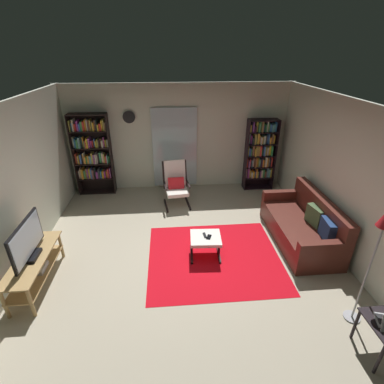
{
  "coord_description": "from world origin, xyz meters",
  "views": [
    {
      "loc": [
        -0.26,
        -4.1,
        3.32
      ],
      "look_at": [
        0.15,
        0.68,
        0.9
      ],
      "focal_mm": 26.99,
      "sensor_mm": 36.0,
      "label": 1
    }
  ],
  "objects_px": {
    "tv_remote": "(205,235)",
    "ottoman": "(206,240)",
    "bookshelf_near_tv": "(92,152)",
    "wall_clock": "(129,117)",
    "lounge_armchair": "(176,183)",
    "leather_sofa": "(303,226)",
    "floor_lamp_by_sofa": "(381,234)",
    "bookshelf_near_sofa": "(260,152)",
    "tv_stand": "(35,266)",
    "cell_phone": "(209,237)",
    "television": "(27,242)"
  },
  "relations": [
    {
      "from": "tv_remote",
      "to": "ottoman",
      "type": "bearing_deg",
      "value": -75.29
    },
    {
      "from": "bookshelf_near_tv",
      "to": "wall_clock",
      "type": "distance_m",
      "value": 1.23
    },
    {
      "from": "lounge_armchair",
      "to": "ottoman",
      "type": "relative_size",
      "value": 1.87
    },
    {
      "from": "leather_sofa",
      "to": "floor_lamp_by_sofa",
      "type": "relative_size",
      "value": 1.12
    },
    {
      "from": "tv_remote",
      "to": "bookshelf_near_sofa",
      "type": "bearing_deg",
      "value": 50.83
    },
    {
      "from": "lounge_armchair",
      "to": "floor_lamp_by_sofa",
      "type": "height_order",
      "value": "floor_lamp_by_sofa"
    },
    {
      "from": "bookshelf_near_tv",
      "to": "bookshelf_near_sofa",
      "type": "distance_m",
      "value": 4.11
    },
    {
      "from": "leather_sofa",
      "to": "tv_stand",
      "type": "bearing_deg",
      "value": -170.58
    },
    {
      "from": "tv_remote",
      "to": "cell_phone",
      "type": "bearing_deg",
      "value": -44.19
    },
    {
      "from": "leather_sofa",
      "to": "cell_phone",
      "type": "distance_m",
      "value": 1.87
    },
    {
      "from": "cell_phone",
      "to": "floor_lamp_by_sofa",
      "type": "bearing_deg",
      "value": -18.37
    },
    {
      "from": "leather_sofa",
      "to": "floor_lamp_by_sofa",
      "type": "xyz_separation_m",
      "value": [
        -0.06,
        -1.79,
        1.07
      ]
    },
    {
      "from": "bookshelf_near_sofa",
      "to": "ottoman",
      "type": "bearing_deg",
      "value": -122.49
    },
    {
      "from": "floor_lamp_by_sofa",
      "to": "bookshelf_near_tv",
      "type": "bearing_deg",
      "value": 135.05
    },
    {
      "from": "lounge_armchair",
      "to": "television",
      "type": "bearing_deg",
      "value": -132.61
    },
    {
      "from": "bookshelf_near_tv",
      "to": "leather_sofa",
      "type": "xyz_separation_m",
      "value": [
        4.3,
        -2.45,
        -0.75
      ]
    },
    {
      "from": "television",
      "to": "lounge_armchair",
      "type": "bearing_deg",
      "value": 47.39
    },
    {
      "from": "television",
      "to": "bookshelf_near_sofa",
      "type": "height_order",
      "value": "bookshelf_near_sofa"
    },
    {
      "from": "lounge_armchair",
      "to": "wall_clock",
      "type": "relative_size",
      "value": 3.53
    },
    {
      "from": "bookshelf_near_tv",
      "to": "ottoman",
      "type": "relative_size",
      "value": 3.61
    },
    {
      "from": "tv_remote",
      "to": "wall_clock",
      "type": "height_order",
      "value": "wall_clock"
    },
    {
      "from": "tv_stand",
      "to": "wall_clock",
      "type": "height_order",
      "value": "wall_clock"
    },
    {
      "from": "television",
      "to": "floor_lamp_by_sofa",
      "type": "distance_m",
      "value": 4.66
    },
    {
      "from": "cell_phone",
      "to": "lounge_armchair",
      "type": "bearing_deg",
      "value": 125.02
    },
    {
      "from": "bookshelf_near_tv",
      "to": "floor_lamp_by_sofa",
      "type": "bearing_deg",
      "value": -44.95
    },
    {
      "from": "leather_sofa",
      "to": "tv_remote",
      "type": "height_order",
      "value": "leather_sofa"
    },
    {
      "from": "lounge_armchair",
      "to": "tv_remote",
      "type": "height_order",
      "value": "lounge_armchair"
    },
    {
      "from": "bookshelf_near_tv",
      "to": "lounge_armchair",
      "type": "xyz_separation_m",
      "value": [
        1.97,
        -0.78,
        -0.53
      ]
    },
    {
      "from": "tv_remote",
      "to": "wall_clock",
      "type": "bearing_deg",
      "value": 111.01
    },
    {
      "from": "bookshelf_near_tv",
      "to": "bookshelf_near_sofa",
      "type": "relative_size",
      "value": 1.11
    },
    {
      "from": "wall_clock",
      "to": "bookshelf_near_sofa",
      "type": "bearing_deg",
      "value": -3.84
    },
    {
      "from": "bookshelf_near_sofa",
      "to": "wall_clock",
      "type": "xyz_separation_m",
      "value": [
        -3.17,
        0.21,
        0.89
      ]
    },
    {
      "from": "television",
      "to": "cell_phone",
      "type": "height_order",
      "value": "television"
    },
    {
      "from": "leather_sofa",
      "to": "ottoman",
      "type": "distance_m",
      "value": 1.92
    },
    {
      "from": "television",
      "to": "bookshelf_near_tv",
      "type": "distance_m",
      "value": 3.23
    },
    {
      "from": "leather_sofa",
      "to": "tv_remote",
      "type": "xyz_separation_m",
      "value": [
        -1.9,
        -0.28,
        0.1
      ]
    },
    {
      "from": "bookshelf_near_tv",
      "to": "tv_stand",
      "type": "bearing_deg",
      "value": -94.64
    },
    {
      "from": "lounge_armchair",
      "to": "ottoman",
      "type": "height_order",
      "value": "lounge_armchair"
    },
    {
      "from": "tv_stand",
      "to": "ottoman",
      "type": "bearing_deg",
      "value": 9.55
    },
    {
      "from": "tv_stand",
      "to": "cell_phone",
      "type": "xyz_separation_m",
      "value": [
        2.73,
        0.43,
        0.06
      ]
    },
    {
      "from": "tv_remote",
      "to": "bookshelf_near_tv",
      "type": "bearing_deg",
      "value": 125.23
    },
    {
      "from": "ottoman",
      "to": "tv_remote",
      "type": "distance_m",
      "value": 0.09
    },
    {
      "from": "floor_lamp_by_sofa",
      "to": "wall_clock",
      "type": "height_order",
      "value": "wall_clock"
    },
    {
      "from": "television",
      "to": "leather_sofa",
      "type": "xyz_separation_m",
      "value": [
        4.56,
        0.76,
        -0.49
      ]
    },
    {
      "from": "television",
      "to": "floor_lamp_by_sofa",
      "type": "height_order",
      "value": "floor_lamp_by_sofa"
    },
    {
      "from": "floor_lamp_by_sofa",
      "to": "cell_phone",
      "type": "bearing_deg",
      "value": 140.54
    },
    {
      "from": "wall_clock",
      "to": "tv_remote",
      "type": "bearing_deg",
      "value": -62.81
    },
    {
      "from": "leather_sofa",
      "to": "television",
      "type": "bearing_deg",
      "value": -170.53
    },
    {
      "from": "tv_stand",
      "to": "cell_phone",
      "type": "bearing_deg",
      "value": 8.96
    },
    {
      "from": "bookshelf_near_tv",
      "to": "cell_phone",
      "type": "relative_size",
      "value": 14.11
    }
  ]
}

